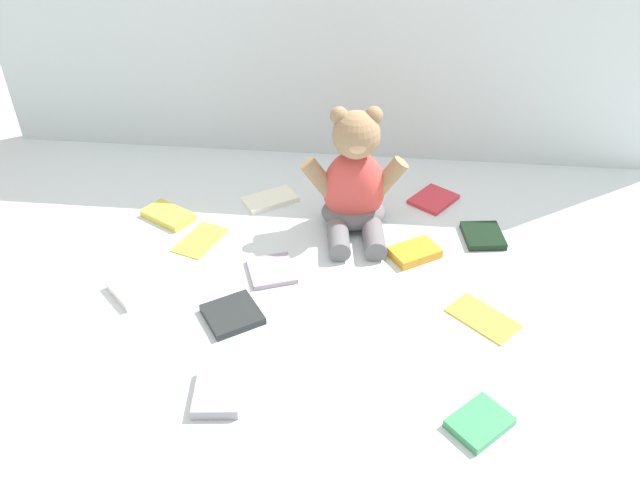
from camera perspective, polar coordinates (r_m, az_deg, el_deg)
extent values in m
plane|color=silver|center=(1.35, -0.53, -0.90)|extent=(3.20, 3.20, 0.00)
cube|color=silver|center=(1.60, 1.35, 19.49)|extent=(1.80, 0.03, 0.71)
ellipsoid|color=#D84C47|center=(1.39, 3.16, 4.78)|extent=(0.15, 0.13, 0.18)
ellipsoid|color=slate|center=(1.42, 3.10, 2.61)|extent=(0.16, 0.14, 0.06)
sphere|color=#9E7F5B|center=(1.32, 3.37, 9.70)|extent=(0.12, 0.12, 0.10)
ellipsoid|color=tan|center=(1.29, 3.49, 8.63)|extent=(0.05, 0.04, 0.03)
sphere|color=#9E7F5B|center=(1.31, 1.78, 11.42)|extent=(0.04, 0.04, 0.04)
sphere|color=#9E7F5B|center=(1.32, 5.00, 11.42)|extent=(0.04, 0.04, 0.04)
cylinder|color=#9E7F5B|center=(1.37, 0.03, 5.77)|extent=(0.09, 0.05, 0.10)
cylinder|color=#9E7F5B|center=(1.38, 6.39, 5.82)|extent=(0.09, 0.05, 0.10)
cylinder|color=slate|center=(1.34, 1.73, 0.06)|extent=(0.06, 0.11, 0.05)
cylinder|color=slate|center=(1.35, 5.01, 0.11)|extent=(0.06, 0.11, 0.05)
cube|color=black|center=(1.43, 14.84, 0.39)|extent=(0.10, 0.11, 0.02)
cube|color=white|center=(1.52, -4.64, 3.76)|extent=(0.14, 0.13, 0.01)
cube|color=#25292B|center=(1.19, -8.11, -6.84)|extent=(0.14, 0.14, 0.01)
cube|color=#3A935D|center=(1.04, 14.55, -16.03)|extent=(0.12, 0.12, 0.02)
cube|color=#D3323F|center=(1.54, 10.44, 3.73)|extent=(0.13, 0.14, 0.01)
cube|color=white|center=(1.29, -17.01, -4.41)|extent=(0.12, 0.12, 0.02)
cube|color=#9897A1|center=(1.06, -9.43, -13.71)|extent=(0.09, 0.11, 0.02)
cube|color=orange|center=(1.35, 8.72, -1.02)|extent=(0.12, 0.11, 0.02)
cube|color=#9B90A4|center=(1.29, -4.50, -2.85)|extent=(0.12, 0.12, 0.01)
cube|color=yellow|center=(1.40, -10.99, 0.07)|extent=(0.11, 0.14, 0.01)
cube|color=gold|center=(1.22, 14.86, -6.93)|extent=(0.15, 0.14, 0.01)
cube|color=gold|center=(1.49, -13.86, 2.24)|extent=(0.14, 0.12, 0.02)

